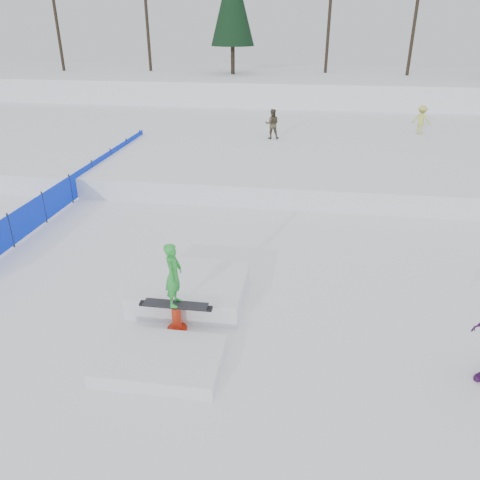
# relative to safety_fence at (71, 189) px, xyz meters

# --- Properties ---
(ground) EXTENTS (120.00, 120.00, 0.00)m
(ground) POSITION_rel_safety_fence_xyz_m (6.50, -6.60, -0.55)
(ground) COLOR white
(snow_berm) EXTENTS (60.00, 14.00, 2.40)m
(snow_berm) POSITION_rel_safety_fence_xyz_m (6.50, 23.40, 0.65)
(snow_berm) COLOR white
(snow_berm) RESTS_ON ground
(snow_midrise) EXTENTS (50.00, 18.00, 0.80)m
(snow_midrise) POSITION_rel_safety_fence_xyz_m (6.50, 9.40, -0.15)
(snow_midrise) COLOR white
(snow_midrise) RESTS_ON ground
(safety_fence) EXTENTS (0.05, 16.00, 1.10)m
(safety_fence) POSITION_rel_safety_fence_xyz_m (0.00, 0.00, 0.00)
(safety_fence) COLOR #0A2CE4
(safety_fence) RESTS_ON ground
(walker_olive) EXTENTS (0.76, 0.62, 1.45)m
(walker_olive) POSITION_rel_safety_fence_xyz_m (6.73, 8.02, 0.97)
(walker_olive) COLOR #453D2A
(walker_olive) RESTS_ON snow_midrise
(walker_ygreen) EXTENTS (1.06, 0.86, 1.43)m
(walker_ygreen) POSITION_rel_safety_fence_xyz_m (14.24, 10.21, 0.97)
(walker_ygreen) COLOR #C3C74F
(walker_ygreen) RESTS_ON snow_midrise
(jib_rail_feature) EXTENTS (2.60, 4.40, 2.11)m
(jib_rail_feature) POSITION_rel_safety_fence_xyz_m (5.97, -6.53, -0.25)
(jib_rail_feature) COLOR white
(jib_rail_feature) RESTS_ON ground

